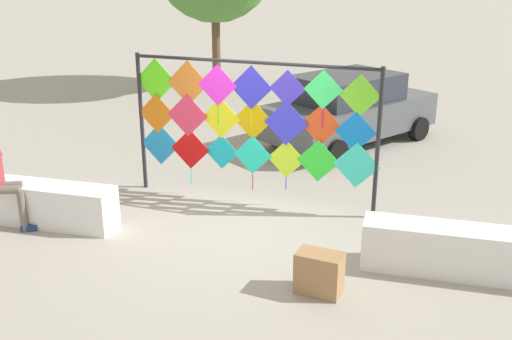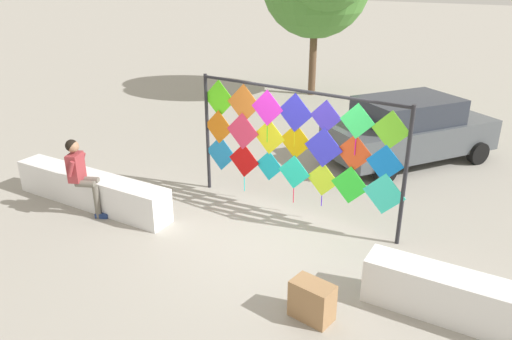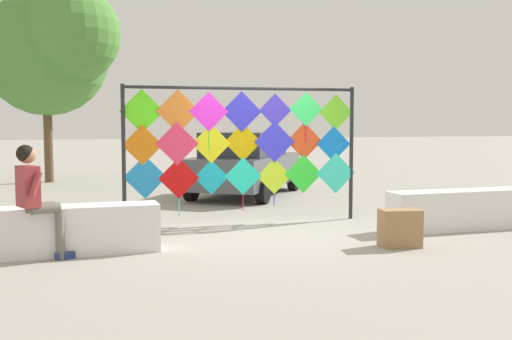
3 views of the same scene
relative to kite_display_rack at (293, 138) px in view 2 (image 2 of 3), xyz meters
The scene contains 7 objects.
ground 1.89m from the kite_display_rack, 81.13° to the right, with size 120.00×120.00×0.00m, color #9E998E.
plaza_ledge_left 4.08m from the kite_display_rack, 154.08° to the right, with size 3.62×0.53×0.66m, color white.
plaza_ledge_right 4.39m from the kite_display_rack, 23.81° to the right, with size 3.62×0.53×0.66m, color white.
kite_display_rack is the anchor object (origin of this frame).
seated_vendor 3.93m from the kite_display_rack, 148.01° to the right, with size 0.72×0.60×1.50m.
parked_car 4.07m from the kite_display_rack, 72.35° to the left, with size 3.73×4.27×1.56m.
cardboard_box_large 3.34m from the kite_display_rack, 58.58° to the right, with size 0.57×0.34×0.54m, color #9E754C.
Camera 2 is at (3.51, -6.58, 4.42)m, focal length 34.81 mm.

